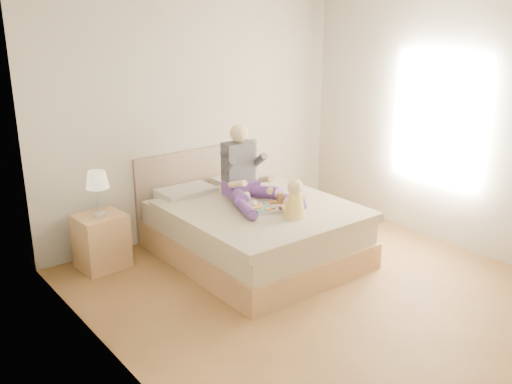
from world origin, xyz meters
TOP-DOWN VIEW (x-y plane):
  - room at (0.08, 0.01)m, footprint 4.02×4.22m
  - bed at (0.00, 1.08)m, footprint 1.70×2.18m
  - nightstand at (-1.41, 1.77)m, footprint 0.50×0.45m
  - lamp at (-1.42, 1.72)m, footprint 0.23×0.23m
  - adult at (0.04, 1.20)m, footprint 0.69×1.02m
  - tray at (-0.03, 0.82)m, footprint 0.60×0.54m
  - baby at (0.07, 0.46)m, footprint 0.26×0.35m

SIDE VIEW (x-z plane):
  - nightstand at x=-1.41m, z-range 0.00..0.58m
  - bed at x=0.00m, z-range -0.18..0.82m
  - tray at x=-0.03m, z-range 0.57..0.71m
  - baby at x=0.07m, z-range 0.57..0.96m
  - adult at x=0.04m, z-range 0.44..1.26m
  - lamp at x=-1.42m, z-range 0.70..1.17m
  - room at x=0.08m, z-range 0.15..2.87m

